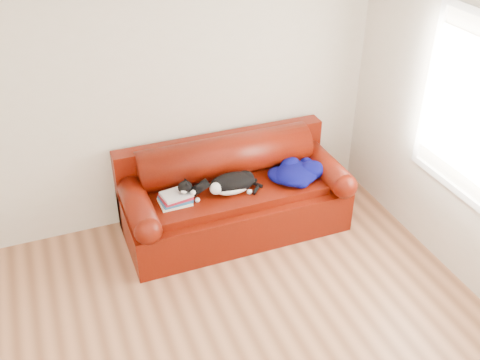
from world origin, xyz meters
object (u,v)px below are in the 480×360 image
object	(u,v)px
sofa_base	(235,208)
blanket	(296,172)
cat	(232,184)
book_stack	(176,198)

from	to	relation	value
sofa_base	blanket	world-z (taller)	blanket
sofa_base	cat	distance (m)	0.37
book_stack	sofa_base	bearing A→B (deg)	6.96
book_stack	cat	world-z (taller)	cat
cat	blanket	size ratio (longest dim) A/B	1.04
book_stack	cat	size ratio (longest dim) A/B	0.45
sofa_base	cat	world-z (taller)	cat
book_stack	blanket	bearing A→B (deg)	-1.25
sofa_base	cat	bearing A→B (deg)	-123.04
sofa_base	blanket	xyz separation A→B (m)	(0.60, -0.10, 0.33)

